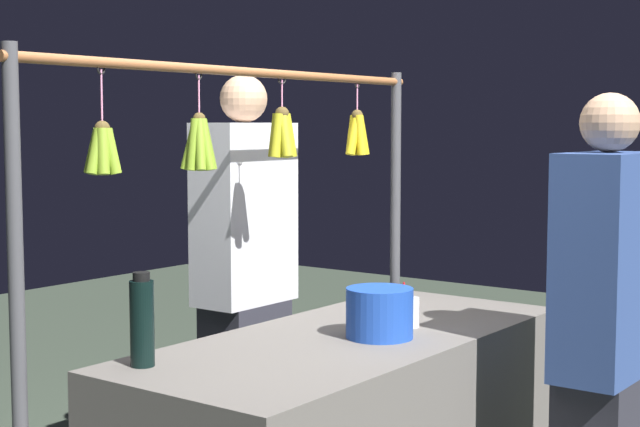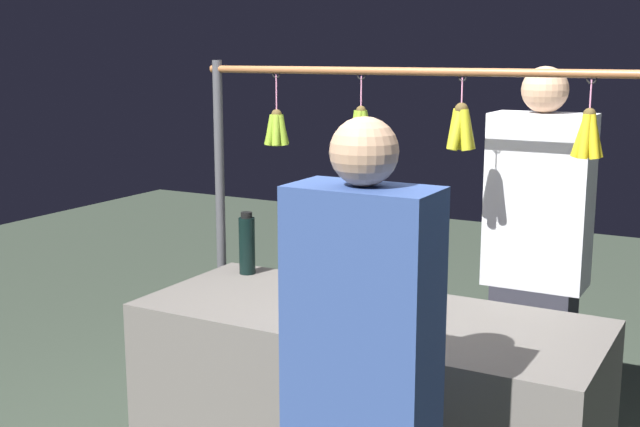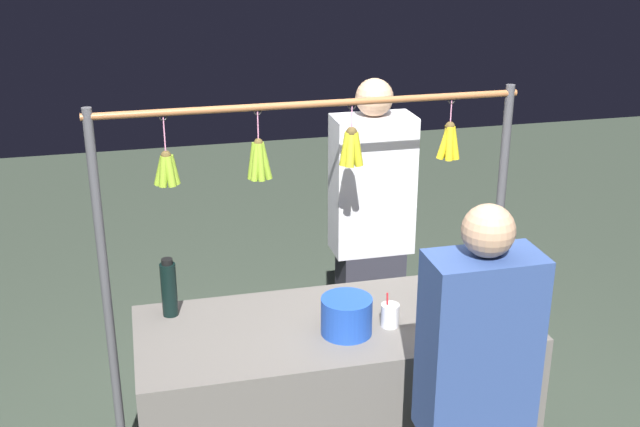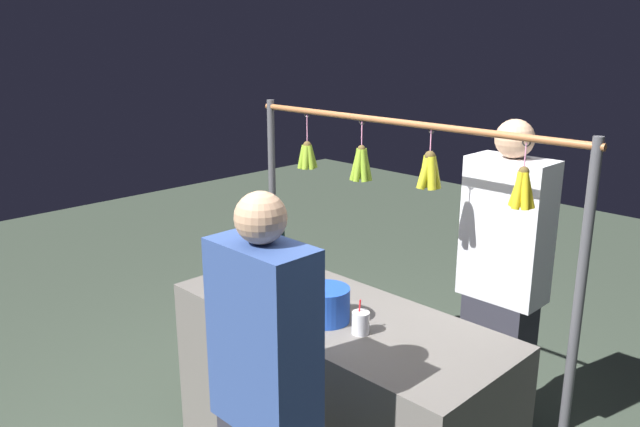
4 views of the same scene
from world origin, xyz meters
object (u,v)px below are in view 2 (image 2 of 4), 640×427
Objects in this scene: blue_bucket at (362,299)px; drink_cup at (415,314)px; vendor_person at (535,277)px; customer_person at (361,423)px; water_bottle at (247,244)px.

blue_bucket is 1.40× the size of drink_cup.
vendor_person is at bearing -101.88° from drink_cup.
vendor_person reaches higher than customer_person.
water_bottle is 0.98m from drink_cup.
blue_bucket is at bearing 154.71° from water_bottle.
blue_bucket is at bearing 4.31° from drink_cup.
vendor_person is (-1.12, -0.58, -0.14)m from water_bottle.
vendor_person is (-0.19, -0.91, -0.06)m from drink_cup.
drink_cup is at bearing 78.12° from vendor_person.
water_bottle is at bearing -43.43° from customer_person.
water_bottle is 1.24× the size of blue_bucket.
blue_bucket is 0.13× the size of customer_person.
customer_person is at bearing 99.60° from drink_cup.
vendor_person is 1.06× the size of customer_person.
water_bottle is 0.80m from blue_bucket.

